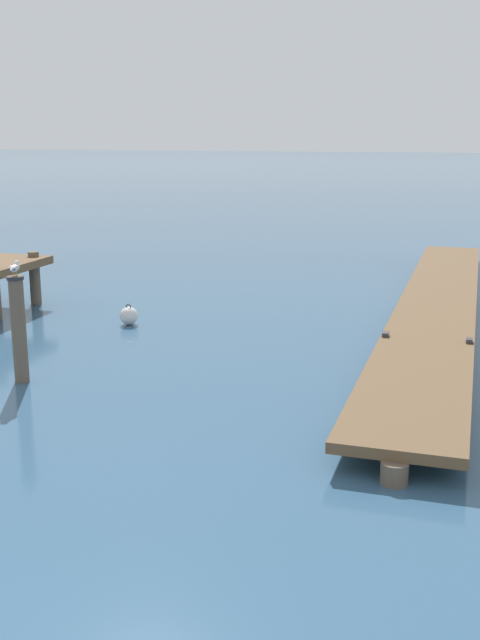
{
  "coord_description": "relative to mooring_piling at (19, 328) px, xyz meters",
  "views": [
    {
      "loc": [
        5.83,
        -2.55,
        4.34
      ],
      "look_at": [
        1.62,
        8.79,
        1.4
      ],
      "focal_mm": 42.79,
      "sensor_mm": 36.0,
      "label": 1
    }
  ],
  "objects": [
    {
      "name": "mooring_piling",
      "position": [
        0.0,
        0.0,
        0.0
      ],
      "size": [
        0.3,
        0.3,
        1.94
      ],
      "color": "brown",
      "rests_on": "ground"
    },
    {
      "name": "floating_dock",
      "position": [
        6.49,
        7.6,
        -0.64
      ],
      "size": [
        2.79,
        19.2,
        0.53
      ],
      "color": "brown",
      "rests_on": "ground"
    },
    {
      "name": "perched_seagull",
      "position": [
        0.0,
        -0.01,
        1.08
      ],
      "size": [
        0.2,
        0.38,
        0.26
      ],
      "color": "gold",
      "rests_on": "mooring_piling"
    },
    {
      "name": "mooring_buoy",
      "position": [
        -0.23,
        4.45,
        -0.79
      ],
      "size": [
        0.43,
        0.43,
        0.5
      ],
      "color": "silver",
      "rests_on": "ground"
    }
  ]
}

